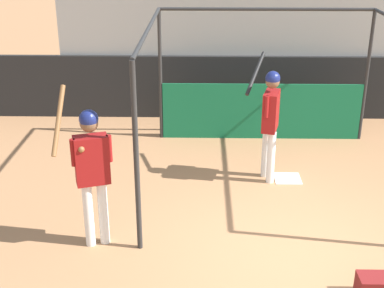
% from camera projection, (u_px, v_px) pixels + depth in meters
% --- Properties ---
extents(ground_plane, '(60.00, 60.00, 0.00)m').
position_uv_depth(ground_plane, '(297.00, 255.00, 6.99)').
color(ground_plane, '#A8754C').
extents(outfield_wall, '(24.00, 0.12, 1.38)m').
position_uv_depth(outfield_wall, '(260.00, 87.00, 11.70)').
color(outfield_wall, black).
rests_on(outfield_wall, ground).
extents(bleacher_section, '(8.70, 2.40, 2.66)m').
position_uv_depth(bleacher_section, '(256.00, 46.00, 12.62)').
color(bleacher_section, '#9E9E99').
rests_on(bleacher_section, ground).
extents(batting_cage, '(4.05, 4.07, 2.58)m').
position_uv_depth(batting_cage, '(267.00, 95.00, 9.71)').
color(batting_cage, '#282828').
rests_on(batting_cage, ground).
extents(home_plate, '(0.44, 0.44, 0.02)m').
position_uv_depth(home_plate, '(287.00, 178.00, 9.07)').
color(home_plate, white).
rests_on(home_plate, ground).
extents(player_batter, '(0.60, 0.99, 2.04)m').
position_uv_depth(player_batter, '(270.00, 115.00, 8.65)').
color(player_batter, white).
rests_on(player_batter, ground).
extents(player_waiting, '(0.68, 0.56, 2.19)m').
position_uv_depth(player_waiting, '(91.00, 165.00, 6.80)').
color(player_waiting, white).
rests_on(player_waiting, ground).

